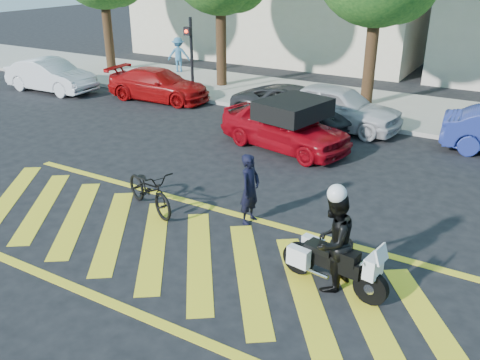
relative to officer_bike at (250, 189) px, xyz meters
The scene contains 14 objects.
ground 2.03m from the officer_bike, 109.55° to the right, with size 90.00×90.00×0.00m, color black.
sidewalk 10.28m from the officer_bike, 93.50° to the left, with size 60.00×5.00×0.15m, color #9E998E.
crosswalk 2.04m from the officer_bike, 110.65° to the right, with size 12.33×4.00×0.01m.
signal_pole 10.75m from the officer_bike, 131.79° to the left, with size 0.28×0.43×3.20m.
officer_bike is the anchor object (origin of this frame).
bicycle 2.34m from the officer_bike, 164.36° to the right, with size 0.67×1.91×1.00m, color black.
police_motorcycle 2.76m from the officer_bike, 29.88° to the right, with size 2.01×0.75×0.89m.
officer_moto 2.74m from the officer_bike, 30.11° to the right, with size 0.87×0.68×1.80m, color black.
red_convertible 4.79m from the officer_bike, 106.65° to the left, with size 1.65×4.11×1.40m, color maroon.
parked_far_left 14.42m from the officer_bike, 155.25° to the left, with size 1.44×4.14×1.37m, color silver.
parked_left 10.93m from the officer_bike, 138.70° to the left, with size 1.74×4.28×1.24m, color #99090A.
parked_mid_left 7.32m from the officer_bike, 106.62° to the left, with size 2.09×4.54×1.26m, color black.
parked_mid_right 7.33m from the officer_bike, 95.69° to the left, with size 1.73×4.30×1.47m, color #BBBBBF.
pedestrian_left 15.58m from the officer_bike, 132.03° to the left, with size 1.06×0.61×1.64m, color teal.
Camera 1 is at (5.36, -6.80, 5.28)m, focal length 38.00 mm.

